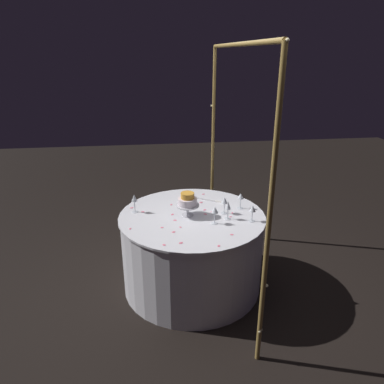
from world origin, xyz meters
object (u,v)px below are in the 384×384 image
(decorative_arch, at_px, (234,141))
(tiered_cake, at_px, (187,201))
(main_table, at_px, (192,250))
(wine_glass_5, at_px, (215,211))
(wine_glass_2, at_px, (134,199))
(wine_glass_0, at_px, (252,209))
(wine_glass_3, at_px, (224,201))
(cake_knife, at_px, (212,201))
(wine_glass_4, at_px, (241,197))
(wine_glass_1, at_px, (228,206))

(decorative_arch, height_order, tiered_cake, decorative_arch)
(main_table, bearing_deg, wine_glass_5, 41.29)
(wine_glass_2, distance_m, wine_glass_5, 0.79)
(wine_glass_0, relative_size, wine_glass_3, 0.95)
(wine_glass_5, bearing_deg, cake_knife, 172.37)
(wine_glass_0, bearing_deg, cake_knife, -151.48)
(wine_glass_2, relative_size, wine_glass_3, 1.10)
(wine_glass_0, height_order, wine_glass_4, wine_glass_4)
(wine_glass_0, distance_m, wine_glass_1, 0.22)
(cake_knife, bearing_deg, wine_glass_1, 8.95)
(cake_knife, bearing_deg, main_table, -38.58)
(wine_glass_0, bearing_deg, main_table, -110.90)
(decorative_arch, relative_size, wine_glass_1, 13.05)
(wine_glass_4, bearing_deg, wine_glass_5, -46.48)
(main_table, relative_size, wine_glass_2, 7.62)
(main_table, relative_size, wine_glass_0, 8.87)
(wine_glass_0, bearing_deg, wine_glass_5, -89.53)
(cake_knife, bearing_deg, tiered_cake, -43.13)
(main_table, bearing_deg, decorative_arch, 89.82)
(wine_glass_5, relative_size, cake_knife, 0.63)
(wine_glass_0, distance_m, cake_knife, 0.59)
(wine_glass_0, relative_size, wine_glass_2, 0.86)
(main_table, xyz_separation_m, wine_glass_4, (-0.09, 0.49, 0.51))
(wine_glass_0, xyz_separation_m, wine_glass_4, (-0.29, -0.03, 0.00))
(tiered_cake, xyz_separation_m, wine_glass_4, (-0.09, 0.53, -0.02))
(wine_glass_2, xyz_separation_m, wine_glass_3, (0.14, 0.84, -0.01))
(decorative_arch, height_order, wine_glass_4, decorative_arch)
(tiered_cake, height_order, wine_glass_4, tiered_cake)
(wine_glass_3, bearing_deg, main_table, -90.54)
(main_table, height_order, wine_glass_0, wine_glass_0)
(decorative_arch, height_order, wine_glass_2, decorative_arch)
(decorative_arch, xyz_separation_m, tiered_cake, (-0.00, -0.42, -0.56))
(wine_glass_2, bearing_deg, wine_glass_4, 87.66)
(wine_glass_3, bearing_deg, wine_glass_5, -33.06)
(tiered_cake, height_order, cake_knife, tiered_cake)
(wine_glass_1, xyz_separation_m, wine_glass_3, (-0.12, -0.01, -0.00))
(main_table, distance_m, wine_glass_4, 0.71)
(wine_glass_3, bearing_deg, decorative_arch, 91.43)
(tiered_cake, relative_size, wine_glass_5, 1.38)
(wine_glass_5, bearing_deg, wine_glass_4, 133.52)
(wine_glass_0, xyz_separation_m, wine_glass_1, (-0.07, -0.21, 0.01))
(wine_glass_3, xyz_separation_m, wine_glass_4, (-0.10, 0.18, -0.01))
(wine_glass_2, relative_size, wine_glass_4, 1.15)
(decorative_arch, bearing_deg, wine_glass_3, -88.57)
(wine_glass_4, bearing_deg, main_table, -79.16)
(decorative_arch, bearing_deg, cake_knife, -156.93)
(wine_glass_5, bearing_deg, wine_glass_3, 146.94)
(wine_glass_2, bearing_deg, wine_glass_0, 72.40)
(decorative_arch, height_order, wine_glass_3, decorative_arch)
(wine_glass_4, xyz_separation_m, cake_knife, (-0.22, -0.24, -0.12))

